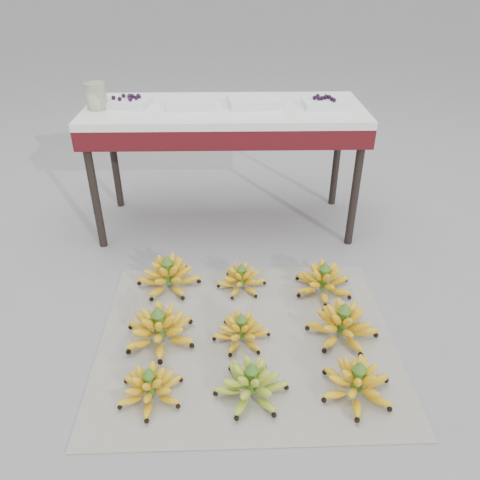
{
  "coord_description": "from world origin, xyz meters",
  "views": [
    {
      "loc": [
        0.01,
        -1.5,
        1.42
      ],
      "look_at": [
        0.04,
        0.32,
        0.3
      ],
      "focal_mm": 35.0,
      "sensor_mm": 36.0,
      "label": 1
    }
  ],
  "objects_px": {
    "bunch_back_left": "(168,276)",
    "vendor_table": "(225,121)",
    "bunch_front_right": "(357,383)",
    "tray_right": "(255,102)",
    "bunch_back_right": "(323,281)",
    "tray_far_left": "(127,102)",
    "bunch_back_center": "(242,279)",
    "bunch_front_center": "(251,383)",
    "newspaper_mat": "(247,339)",
    "tray_far_right": "(325,103)",
    "bunch_front_left": "(150,387)",
    "bunch_mid_right": "(342,324)",
    "bunch_mid_left": "(160,329)",
    "bunch_mid_center": "(241,331)",
    "tray_left": "(191,104)",
    "glass_jar": "(96,96)"
  },
  "relations": [
    {
      "from": "bunch_back_right",
      "to": "tray_right",
      "type": "distance_m",
      "value": 1.02
    },
    {
      "from": "bunch_mid_center",
      "to": "bunch_back_center",
      "type": "height_order",
      "value": "bunch_mid_center"
    },
    {
      "from": "bunch_front_right",
      "to": "bunch_front_center",
      "type": "bearing_deg",
      "value": -177.21
    },
    {
      "from": "bunch_front_left",
      "to": "bunch_mid_left",
      "type": "height_order",
      "value": "bunch_mid_left"
    },
    {
      "from": "bunch_mid_right",
      "to": "tray_right",
      "type": "distance_m",
      "value": 1.26
    },
    {
      "from": "tray_left",
      "to": "tray_far_right",
      "type": "distance_m",
      "value": 0.71
    },
    {
      "from": "bunch_back_center",
      "to": "tray_far_left",
      "type": "bearing_deg",
      "value": 139.87
    },
    {
      "from": "bunch_back_left",
      "to": "vendor_table",
      "type": "xyz_separation_m",
      "value": [
        0.28,
        0.64,
        0.57
      ]
    },
    {
      "from": "tray_right",
      "to": "bunch_back_right",
      "type": "bearing_deg",
      "value": -65.99
    },
    {
      "from": "bunch_mid_left",
      "to": "bunch_mid_center",
      "type": "bearing_deg",
      "value": -22.88
    },
    {
      "from": "tray_left",
      "to": "vendor_table",
      "type": "bearing_deg",
      "value": 7.7
    },
    {
      "from": "bunch_back_center",
      "to": "bunch_front_center",
      "type": "bearing_deg",
      "value": -79.9
    },
    {
      "from": "bunch_back_right",
      "to": "tray_left",
      "type": "bearing_deg",
      "value": 115.44
    },
    {
      "from": "bunch_back_right",
      "to": "tray_far_left",
      "type": "bearing_deg",
      "value": 125.88
    },
    {
      "from": "newspaper_mat",
      "to": "bunch_front_left",
      "type": "distance_m",
      "value": 0.48
    },
    {
      "from": "vendor_table",
      "to": "tray_right",
      "type": "distance_m",
      "value": 0.19
    },
    {
      "from": "bunch_mid_right",
      "to": "tray_right",
      "type": "height_order",
      "value": "tray_right"
    },
    {
      "from": "newspaper_mat",
      "to": "bunch_back_left",
      "type": "height_order",
      "value": "bunch_back_left"
    },
    {
      "from": "bunch_back_left",
      "to": "tray_right",
      "type": "xyz_separation_m",
      "value": [
        0.44,
        0.64,
        0.67
      ]
    },
    {
      "from": "bunch_back_left",
      "to": "vendor_table",
      "type": "bearing_deg",
      "value": 67.36
    },
    {
      "from": "bunch_mid_center",
      "to": "tray_left",
      "type": "relative_size",
      "value": 1.26
    },
    {
      "from": "bunch_front_right",
      "to": "bunch_mid_left",
      "type": "bearing_deg",
      "value": 162.09
    },
    {
      "from": "tray_far_left",
      "to": "tray_far_right",
      "type": "xyz_separation_m",
      "value": [
        1.06,
        -0.04,
        -0.0
      ]
    },
    {
      "from": "bunch_front_left",
      "to": "tray_right",
      "type": "distance_m",
      "value": 1.55
    },
    {
      "from": "bunch_front_left",
      "to": "bunch_mid_right",
      "type": "distance_m",
      "value": 0.83
    },
    {
      "from": "newspaper_mat",
      "to": "bunch_back_left",
      "type": "distance_m",
      "value": 0.54
    },
    {
      "from": "bunch_front_center",
      "to": "tray_right",
      "type": "relative_size",
      "value": 1.14
    },
    {
      "from": "newspaper_mat",
      "to": "tray_far_right",
      "type": "relative_size",
      "value": 5.22
    },
    {
      "from": "newspaper_mat",
      "to": "bunch_mid_right",
      "type": "xyz_separation_m",
      "value": [
        0.41,
        0.01,
        0.06
      ]
    },
    {
      "from": "bunch_mid_left",
      "to": "tray_left",
      "type": "distance_m",
      "value": 1.21
    },
    {
      "from": "bunch_mid_right",
      "to": "bunch_back_left",
      "type": "bearing_deg",
      "value": 133.83
    },
    {
      "from": "bunch_back_center",
      "to": "tray_right",
      "type": "relative_size",
      "value": 0.88
    },
    {
      "from": "tray_far_right",
      "to": "tray_right",
      "type": "bearing_deg",
      "value": 175.98
    },
    {
      "from": "bunch_back_left",
      "to": "tray_far_right",
      "type": "distance_m",
      "value": 1.22
    },
    {
      "from": "vendor_table",
      "to": "tray_far_right",
      "type": "xyz_separation_m",
      "value": [
        0.53,
        -0.03,
        0.1
      ]
    },
    {
      "from": "bunch_front_right",
      "to": "tray_right",
      "type": "xyz_separation_m",
      "value": [
        -0.33,
        1.32,
        0.68
      ]
    },
    {
      "from": "newspaper_mat",
      "to": "tray_far_right",
      "type": "bearing_deg",
      "value": 65.94
    },
    {
      "from": "bunch_back_left",
      "to": "glass_jar",
      "type": "distance_m",
      "value": 1.01
    },
    {
      "from": "bunch_front_left",
      "to": "bunch_back_left",
      "type": "relative_size",
      "value": 1.0
    },
    {
      "from": "bunch_mid_center",
      "to": "tray_far_left",
      "type": "relative_size",
      "value": 1.19
    },
    {
      "from": "newspaper_mat",
      "to": "bunch_back_left",
      "type": "xyz_separation_m",
      "value": [
        -0.37,
        0.38,
        0.07
      ]
    },
    {
      "from": "bunch_mid_left",
      "to": "bunch_front_left",
      "type": "bearing_deg",
      "value": -111.49
    },
    {
      "from": "bunch_back_center",
      "to": "bunch_back_right",
      "type": "distance_m",
      "value": 0.4
    },
    {
      "from": "bunch_mid_right",
      "to": "bunch_mid_center",
      "type": "bearing_deg",
      "value": 161.48
    },
    {
      "from": "bunch_mid_right",
      "to": "vendor_table",
      "type": "xyz_separation_m",
      "value": [
        -0.5,
        1.01,
        0.57
      ]
    },
    {
      "from": "bunch_front_left",
      "to": "bunch_back_left",
      "type": "distance_m",
      "value": 0.68
    },
    {
      "from": "bunch_front_right",
      "to": "bunch_back_right",
      "type": "height_order",
      "value": "bunch_back_right"
    },
    {
      "from": "glass_jar",
      "to": "bunch_mid_left",
      "type": "bearing_deg",
      "value": -68.5
    },
    {
      "from": "bunch_back_right",
      "to": "glass_jar",
      "type": "relative_size",
      "value": 2.67
    },
    {
      "from": "bunch_front_center",
      "to": "glass_jar",
      "type": "height_order",
      "value": "glass_jar"
    }
  ]
}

